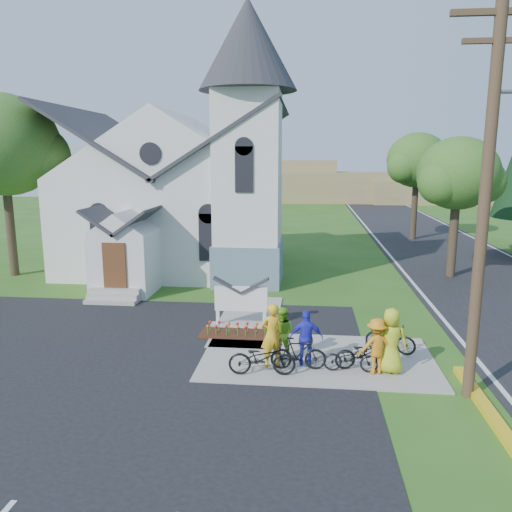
# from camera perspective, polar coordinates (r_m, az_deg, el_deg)

# --- Properties ---
(ground) EXTENTS (120.00, 120.00, 0.00)m
(ground) POSITION_cam_1_polar(r_m,az_deg,el_deg) (15.18, 1.27, -12.20)
(ground) COLOR #2C5919
(ground) RESTS_ON ground
(parking_lot) EXTENTS (20.00, 16.00, 0.02)m
(parking_lot) POSITION_cam_1_polar(r_m,az_deg,el_deg) (15.59, -26.73, -12.77)
(parking_lot) COLOR black
(parking_lot) RESTS_ON ground
(road) EXTENTS (8.00, 90.00, 0.02)m
(road) POSITION_cam_1_polar(r_m,az_deg,el_deg) (30.82, 22.53, -0.91)
(road) COLOR black
(road) RESTS_ON ground
(sidewalk) EXTENTS (7.00, 4.00, 0.05)m
(sidewalk) POSITION_cam_1_polar(r_m,az_deg,el_deg) (15.59, 7.04, -11.53)
(sidewalk) COLOR gray
(sidewalk) RESTS_ON ground
(church) EXTENTS (12.35, 12.00, 13.00)m
(church) POSITION_cam_1_polar(r_m,az_deg,el_deg) (27.18, -8.24, 9.46)
(church) COLOR silver
(church) RESTS_ON ground
(church_sign) EXTENTS (2.20, 0.40, 1.70)m
(church_sign) POSITION_cam_1_polar(r_m,az_deg,el_deg) (17.95, -1.72, -4.97)
(church_sign) COLOR gray
(church_sign) RESTS_ON ground
(flower_bed) EXTENTS (2.60, 1.10, 0.07)m
(flower_bed) POSITION_cam_1_polar(r_m,az_deg,el_deg) (17.41, -2.10, -8.93)
(flower_bed) COLOR #3B1E10
(flower_bed) RESTS_ON ground
(utility_pole) EXTENTS (3.45, 0.28, 10.00)m
(utility_pole) POSITION_cam_1_polar(r_m,az_deg,el_deg) (13.11, 25.08, 7.43)
(utility_pole) COLOR #432E21
(utility_pole) RESTS_ON ground
(tree_lot_corner) EXTENTS (5.60, 5.60, 9.15)m
(tree_lot_corner) POSITION_cam_1_polar(r_m,az_deg,el_deg) (28.26, -26.98, 11.20)
(tree_lot_corner) COLOR #32241B
(tree_lot_corner) RESTS_ON ground
(tree_road_near) EXTENTS (4.00, 4.00, 7.05)m
(tree_road_near) POSITION_cam_1_polar(r_m,az_deg,el_deg) (26.93, 22.08, 8.66)
(tree_road_near) COLOR #32241B
(tree_road_near) RESTS_ON ground
(tree_road_mid) EXTENTS (4.40, 4.40, 7.80)m
(tree_road_mid) POSITION_cam_1_polar(r_m,az_deg,el_deg) (38.70, 17.95, 10.32)
(tree_road_mid) COLOR #32241B
(tree_road_mid) RESTS_ON ground
(distant_hills) EXTENTS (61.00, 10.00, 5.60)m
(distant_hills) POSITION_cam_1_polar(r_m,az_deg,el_deg) (70.36, 7.77, 7.98)
(distant_hills) COLOR olive
(distant_hills) RESTS_ON ground
(cyclist_0) EXTENTS (0.81, 0.69, 1.88)m
(cyclist_0) POSITION_cam_1_polar(r_m,az_deg,el_deg) (14.58, 1.81, -9.01)
(cyclist_0) COLOR gold
(cyclist_0) RESTS_ON sidewalk
(bike_0) EXTENTS (1.92, 0.78, 0.99)m
(bike_0) POSITION_cam_1_polar(r_m,az_deg,el_deg) (14.17, 0.69, -11.58)
(bike_0) COLOR black
(bike_0) RESTS_ON sidewalk
(cyclist_1) EXTENTS (0.86, 0.72, 1.58)m
(cyclist_1) POSITION_cam_1_polar(r_m,az_deg,el_deg) (15.24, 2.98, -8.70)
(cyclist_1) COLOR #76C925
(cyclist_1) RESTS_ON sidewalk
(bike_1) EXTENTS (1.63, 0.55, 0.96)m
(bike_1) POSITION_cam_1_polar(r_m,az_deg,el_deg) (14.55, 4.87, -11.03)
(bike_1) COLOR black
(bike_1) RESTS_ON sidewalk
(cyclist_2) EXTENTS (0.99, 0.45, 1.66)m
(cyclist_2) POSITION_cam_1_polar(r_m,az_deg,el_deg) (14.75, 5.78, -9.29)
(cyclist_2) COLOR #2A2FD4
(cyclist_2) RESTS_ON sidewalk
(bike_2) EXTENTS (1.56, 0.57, 0.82)m
(bike_2) POSITION_cam_1_polar(r_m,az_deg,el_deg) (14.63, 10.80, -11.38)
(bike_2) COLOR black
(bike_2) RESTS_ON sidewalk
(cyclist_3) EXTENTS (1.15, 0.84, 1.60)m
(cyclist_3) POSITION_cam_1_polar(r_m,az_deg,el_deg) (14.55, 13.59, -9.98)
(cyclist_3) COLOR orange
(cyclist_3) RESTS_ON sidewalk
(bike_3) EXTENTS (1.62, 1.01, 0.94)m
(bike_3) POSITION_cam_1_polar(r_m,az_deg,el_deg) (16.22, 15.11, -9.04)
(bike_3) COLOR black
(bike_3) RESTS_ON sidewalk
(cyclist_4) EXTENTS (1.03, 0.79, 1.88)m
(cyclist_4) POSITION_cam_1_polar(r_m,az_deg,el_deg) (14.65, 15.15, -9.31)
(cyclist_4) COLOR gold
(cyclist_4) RESTS_ON sidewalk
(bike_4) EXTENTS (1.83, 0.89, 0.92)m
(bike_4) POSITION_cam_1_polar(r_m,az_deg,el_deg) (14.89, 12.37, -10.82)
(bike_4) COLOR black
(bike_4) RESTS_ON sidewalk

